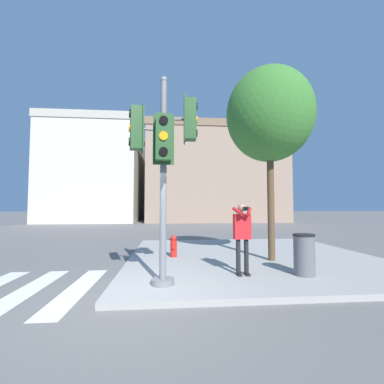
# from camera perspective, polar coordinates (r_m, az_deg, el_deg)

# --- Properties ---
(ground_plane) EXTENTS (160.00, 160.00, 0.00)m
(ground_plane) POSITION_cam_1_polar(r_m,az_deg,el_deg) (5.44, -13.78, -22.20)
(ground_plane) COLOR slate
(sidewalk_corner) EXTENTS (8.00, 8.00, 0.13)m
(sidewalk_corner) POSITION_cam_1_polar(r_m,az_deg,el_deg) (9.18, 12.82, -13.85)
(sidewalk_corner) COLOR #9E9B96
(sidewalk_corner) RESTS_ON ground_plane
(traffic_signal_pole) EXTENTS (1.48, 1.48, 4.51)m
(traffic_signal_pole) POSITION_cam_1_polar(r_m,az_deg,el_deg) (5.65, -6.31, 9.20)
(traffic_signal_pole) COLOR slate
(traffic_signal_pole) RESTS_ON sidewalk_corner
(person_photographer) EXTENTS (0.50, 0.53, 1.71)m
(person_photographer) POSITION_cam_1_polar(r_m,az_deg,el_deg) (6.41, 11.09, -8.67)
(person_photographer) COLOR black
(person_photographer) RESTS_ON sidewalk_corner
(street_tree) EXTENTS (2.69, 2.69, 6.00)m
(street_tree) POSITION_cam_1_polar(r_m,az_deg,el_deg) (8.76, 16.82, 15.98)
(street_tree) COLOR brown
(street_tree) RESTS_ON sidewalk_corner
(fire_hydrant) EXTENTS (0.21, 0.27, 0.70)m
(fire_hydrant) POSITION_cam_1_polar(r_m,az_deg,el_deg) (8.55, -4.11, -11.93)
(fire_hydrant) COLOR red
(fire_hydrant) RESTS_ON sidewalk_corner
(trash_bin) EXTENTS (0.51, 0.51, 0.98)m
(trash_bin) POSITION_cam_1_polar(r_m,az_deg,el_deg) (6.88, 23.66, -12.61)
(trash_bin) COLOR #5B5B60
(trash_bin) RESTS_ON sidewalk_corner
(building_left) EXTENTS (10.27, 13.33, 11.43)m
(building_left) POSITION_cam_1_polar(r_m,az_deg,el_deg) (34.03, -19.74, 3.72)
(building_left) COLOR beige
(building_left) RESTS_ON ground_plane
(building_right) EXTENTS (15.82, 14.06, 11.01)m
(building_right) POSITION_cam_1_polar(r_m,az_deg,el_deg) (33.76, 4.04, 3.24)
(building_right) COLOR gray
(building_right) RESTS_ON ground_plane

